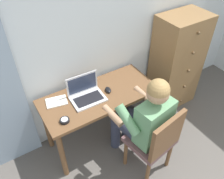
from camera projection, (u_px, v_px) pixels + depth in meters
The scene contains 9 objects.
wall_back at pixel (106, 28), 2.46m from camera, with size 4.80×0.05×2.50m, color silver.
desk at pixel (99, 102), 2.53m from camera, with size 1.24×0.56×0.72m.
dresser at pixel (176, 62), 3.05m from camera, with size 0.60×0.44×1.29m.
chair at pixel (156, 141), 2.28m from camera, with size 0.48×0.46×0.89m.
person_seated at pixel (144, 117), 2.27m from camera, with size 0.59×0.62×1.20m.
laptop at pixel (86, 94), 2.40m from camera, with size 0.35×0.26×0.24m.
computer_mouse at pixel (108, 90), 2.49m from camera, with size 0.06×0.10×0.03m, color black.
desk_clock at pixel (65, 120), 2.17m from camera, with size 0.09×0.09×0.03m.
notebook_pad at pixel (57, 102), 2.37m from camera, with size 0.21×0.15×0.01m, color silver.
Camera 1 is at (-1.16, 0.23, 2.37)m, focal length 37.47 mm.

